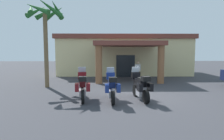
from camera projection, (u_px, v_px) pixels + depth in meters
ground_plane at (142, 96)px, 10.49m from camera, size 80.00×80.00×0.00m
motel_building at (123, 55)px, 21.80m from camera, size 14.11×11.63×4.14m
motorcycle_maroon at (82, 86)px, 9.65m from camera, size 0.78×2.21×1.61m
motorcycle_blue at (112, 87)px, 9.42m from camera, size 0.72×2.21×1.61m
motorcycle_black at (141, 86)px, 9.65m from camera, size 0.83×2.20×1.61m
pedestrian at (138, 70)px, 15.59m from camera, size 0.49×0.32×1.66m
palm_tree_roadside at (45, 19)px, 12.79m from camera, size 2.59×2.63×5.78m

